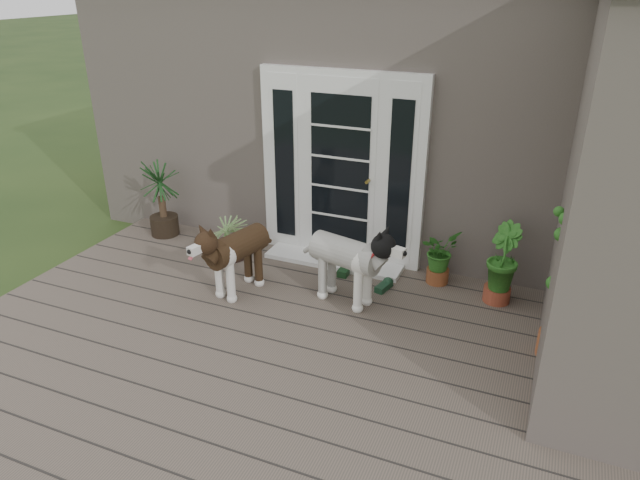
% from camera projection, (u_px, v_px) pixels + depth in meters
% --- Properties ---
extents(deck, '(6.20, 4.60, 0.12)m').
position_uv_depth(deck, '(270.00, 370.00, 4.96)').
color(deck, '#6B5B4C').
rests_on(deck, ground).
extents(house_main, '(7.40, 4.00, 3.10)m').
position_uv_depth(house_main, '(408.00, 104.00, 7.90)').
color(house_main, '#665E54').
rests_on(house_main, ground).
extents(door_unit, '(1.90, 0.14, 2.15)m').
position_uv_depth(door_unit, '(341.00, 169.00, 6.40)').
color(door_unit, white).
rests_on(door_unit, deck).
extents(door_step, '(1.60, 0.40, 0.05)m').
position_uv_depth(door_step, '(334.00, 260.00, 6.67)').
color(door_step, white).
rests_on(door_step, deck).
extents(brindle_dog, '(0.60, 0.98, 0.76)m').
position_uv_depth(brindle_dog, '(238.00, 259.00, 5.92)').
color(brindle_dog, '#3B2715').
rests_on(brindle_dog, deck).
extents(white_dog, '(1.02, 0.63, 0.79)m').
position_uv_depth(white_dog, '(346.00, 266.00, 5.73)').
color(white_dog, silver).
rests_on(white_dog, deck).
extents(spider_plant, '(0.69, 0.69, 0.58)m').
position_uv_depth(spider_plant, '(231.00, 235.00, 6.68)').
color(spider_plant, '#7A9159').
rests_on(spider_plant, deck).
extents(yucca, '(0.86, 0.86, 0.97)m').
position_uv_depth(yucca, '(162.00, 199.00, 7.21)').
color(yucca, black).
rests_on(yucca, deck).
extents(herb_a, '(0.53, 0.53, 0.51)m').
position_uv_depth(herb_a, '(439.00, 261.00, 6.15)').
color(herb_a, '#1B5F1E').
rests_on(herb_a, deck).
extents(herb_b, '(0.54, 0.54, 0.63)m').
position_uv_depth(herb_b, '(500.00, 274.00, 5.76)').
color(herb_b, '#174E16').
rests_on(herb_b, deck).
extents(herb_c, '(0.32, 0.32, 0.48)m').
position_uv_depth(herb_c, '(567.00, 287.00, 5.66)').
color(herb_c, '#1F5919').
rests_on(herb_c, deck).
extents(sapling, '(0.56, 0.56, 1.64)m').
position_uv_depth(sapling, '(570.00, 273.00, 4.70)').
color(sapling, '#285819').
rests_on(sapling, deck).
extents(clog_left, '(0.19, 0.30, 0.08)m').
position_uv_depth(clog_left, '(384.00, 286.00, 6.09)').
color(clog_left, '#163821').
rests_on(clog_left, deck).
extents(clog_right, '(0.16, 0.33, 0.10)m').
position_uv_depth(clog_right, '(346.00, 269.00, 6.43)').
color(clog_right, '#173A1C').
rests_on(clog_right, deck).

